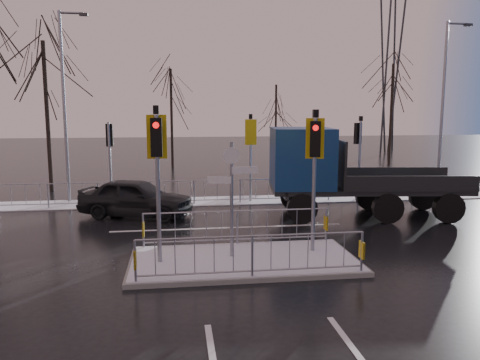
{
  "coord_description": "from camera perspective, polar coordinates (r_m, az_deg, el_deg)",
  "views": [
    {
      "loc": [
        -1.72,
        -11.85,
        4.03
      ],
      "look_at": [
        0.3,
        2.93,
        1.8
      ],
      "focal_mm": 35.0,
      "sensor_mm": 36.0,
      "label": 1
    }
  ],
  "objects": [
    {
      "name": "tree_near_b",
      "position": [
        25.17,
        -22.62,
        10.41
      ],
      "size": [
        4.0,
        4.0,
        7.55
      ],
      "color": "black",
      "rests_on": "ground"
    },
    {
      "name": "tree_far_c",
      "position": [
        36.43,
        18.04,
        9.85
      ],
      "size": [
        4.0,
        4.0,
        7.55
      ],
      "color": "black",
      "rests_on": "ground"
    },
    {
      "name": "tree_far_b",
      "position": [
        36.67,
        4.41,
        8.72
      ],
      "size": [
        3.25,
        3.25,
        6.14
      ],
      "color": "black",
      "rests_on": "ground"
    },
    {
      "name": "ground",
      "position": [
        12.63,
        0.46,
        -10.1
      ],
      "size": [
        120.0,
        120.0,
        0.0
      ],
      "primitive_type": "plane",
      "color": "black",
      "rests_on": "ground"
    },
    {
      "name": "snow_verge",
      "position": [
        20.91,
        -2.93,
        -2.56
      ],
      "size": [
        30.0,
        2.0,
        0.04
      ],
      "primitive_type": "cube",
      "color": "white",
      "rests_on": "ground"
    },
    {
      "name": "far_kerb_fixtures",
      "position": [
        20.27,
        -2.0,
        -0.04
      ],
      "size": [
        18.0,
        0.65,
        3.83
      ],
      "color": "gray",
      "rests_on": "ground"
    },
    {
      "name": "traffic_island",
      "position": [
        12.52,
        0.4,
        -8.39
      ],
      "size": [
        6.0,
        3.04,
        4.15
      ],
      "color": "slate",
      "rests_on": "ground"
    },
    {
      "name": "street_lamp_right",
      "position": [
        23.78,
        23.63,
        8.67
      ],
      "size": [
        1.25,
        0.18,
        8.0
      ],
      "color": "gray",
      "rests_on": "ground"
    },
    {
      "name": "flatbed_truck",
      "position": [
        18.02,
        10.73,
        1.23
      ],
      "size": [
        7.54,
        3.51,
        3.37
      ],
      "color": "black",
      "rests_on": "ground"
    },
    {
      "name": "tree_far_a",
      "position": [
        33.86,
        -8.39,
        9.76
      ],
      "size": [
        3.75,
        3.75,
        7.08
      ],
      "color": "black",
      "rests_on": "ground"
    },
    {
      "name": "pylon_wires",
      "position": [
        46.33,
        16.71,
        16.85
      ],
      "size": [
        70.0,
        2.38,
        19.97
      ],
      "color": "#2D3033",
      "rests_on": "ground"
    },
    {
      "name": "car_far_lane",
      "position": [
        18.21,
        -12.54,
        -2.12
      ],
      "size": [
        4.65,
        3.07,
        1.47
      ],
      "primitive_type": "imported",
      "rotation": [
        0.0,
        0.0,
        1.23
      ],
      "color": "black",
      "rests_on": "ground"
    },
    {
      "name": "lane_markings",
      "position": [
        12.32,
        0.69,
        -10.57
      ],
      "size": [
        8.0,
        11.38,
        0.01
      ],
      "color": "silver",
      "rests_on": "ground"
    },
    {
      "name": "street_lamp_left",
      "position": [
        21.86,
        -20.5,
        9.19
      ],
      "size": [
        1.25,
        0.18,
        8.2
      ],
      "color": "gray",
      "rests_on": "ground"
    }
  ]
}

